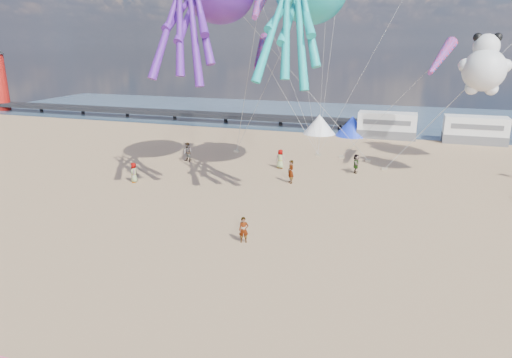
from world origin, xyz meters
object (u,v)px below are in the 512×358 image
(beachgoer_6, at_px, (134,172))
(windsock_right, at_px, (260,52))
(sandbag_c, at_px, (385,169))
(beachgoer_0, at_px, (280,159))
(tent_white, at_px, (319,124))
(windsock_mid, at_px, (441,57))
(sandbag_e, at_px, (318,155))
(motorhome_0, at_px, (387,125))
(beachgoer_1, at_px, (188,152))
(sandbag_b, at_px, (368,161))
(motorhome_1, at_px, (475,130))
(tent_blue, at_px, (352,126))
(windsock_left, at_px, (259,5))
(beachgoer_4, at_px, (356,164))
(sandbag_d, at_px, (341,157))
(sandbag_a, at_px, (237,151))
(standing_person, at_px, (244,230))
(beachgoer_5, at_px, (291,172))
(kite_panda, at_px, (484,70))

(beachgoer_6, distance_m, windsock_right, 14.71)
(sandbag_c, bearing_deg, beachgoer_0, -165.90)
(tent_white, height_order, windsock_mid, windsock_mid)
(sandbag_e, bearing_deg, motorhome_0, 62.46)
(beachgoer_1, distance_m, beachgoer_6, 7.51)
(sandbag_c, bearing_deg, beachgoer_1, -171.66)
(sandbag_b, distance_m, sandbag_e, 4.99)
(motorhome_1, height_order, tent_blue, motorhome_1)
(tent_blue, distance_m, beachgoer_6, 28.76)
(windsock_right, bearing_deg, windsock_left, -82.03)
(beachgoer_4, bearing_deg, sandbag_d, 21.98)
(beachgoer_1, distance_m, windsock_mid, 23.37)
(beachgoer_6, relative_size, sandbag_e, 3.25)
(motorhome_0, bearing_deg, sandbag_d, -107.55)
(sandbag_a, distance_m, sandbag_d, 10.69)
(beachgoer_6, bearing_deg, windsock_mid, 75.45)
(sandbag_d, bearing_deg, windsock_mid, -26.11)
(beachgoer_0, relative_size, sandbag_a, 3.44)
(motorhome_0, distance_m, sandbag_c, 14.85)
(sandbag_c, bearing_deg, sandbag_e, 153.50)
(standing_person, bearing_deg, sandbag_e, 70.29)
(beachgoer_5, bearing_deg, motorhome_1, 104.32)
(motorhome_1, relative_size, standing_person, 4.39)
(tent_blue, relative_size, beachgoer_5, 2.13)
(sandbag_b, bearing_deg, beachgoer_5, -121.08)
(beachgoer_0, height_order, beachgoer_6, beachgoer_0)
(sandbag_e, distance_m, kite_panda, 16.72)
(beachgoer_1, height_order, sandbag_c, beachgoer_1)
(beachgoer_0, bearing_deg, sandbag_d, -124.62)
(motorhome_1, distance_m, windsock_mid, 18.24)
(motorhome_1, relative_size, beachgoer_0, 3.84)
(kite_panda, relative_size, windsock_left, 0.87)
(motorhome_1, distance_m, beachgoer_6, 37.43)
(tent_white, xyz_separation_m, beachgoer_4, (6.25, -16.48, -0.37))
(tent_blue, height_order, windsock_right, windsock_right)
(motorhome_1, relative_size, tent_white, 1.65)
(beachgoer_1, relative_size, beachgoer_5, 0.96)
(beachgoer_6, distance_m, sandbag_d, 19.95)
(beachgoer_0, relative_size, kite_panda, 0.32)
(sandbag_d, bearing_deg, sandbag_e, 178.69)
(kite_panda, bearing_deg, beachgoer_1, 166.41)
(motorhome_1, xyz_separation_m, sandbag_a, (-23.80, -12.36, -1.39))
(beachgoer_1, bearing_deg, beachgoer_5, -4.50)
(beachgoer_5, height_order, windsock_mid, windsock_mid)
(motorhome_0, distance_m, sandbag_e, 13.02)
(beachgoer_5, bearing_deg, windsock_left, -143.86)
(sandbag_b, xyz_separation_m, sandbag_d, (-2.59, 0.70, 0.00))
(tent_blue, bearing_deg, standing_person, -93.83)
(tent_white, xyz_separation_m, beachgoer_5, (1.59, -21.12, -0.26))
(windsock_left, bearing_deg, sandbag_a, 110.29)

